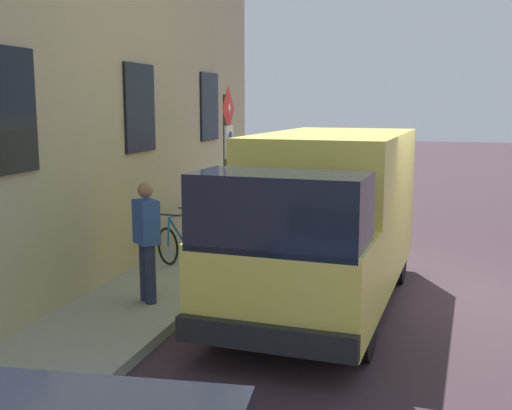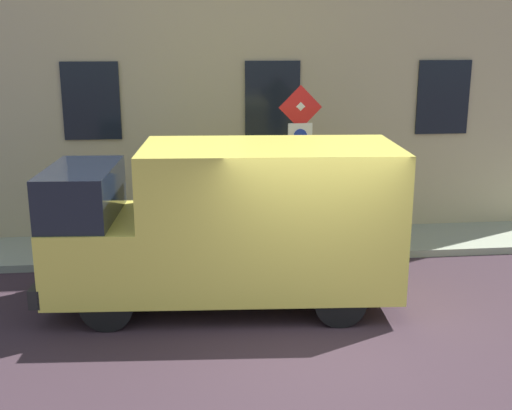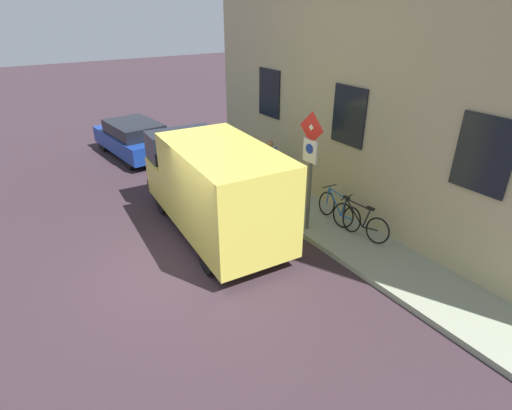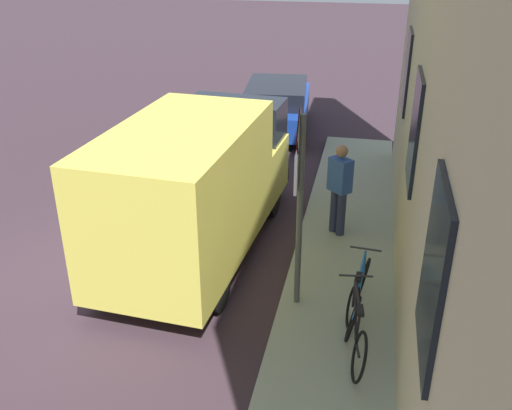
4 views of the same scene
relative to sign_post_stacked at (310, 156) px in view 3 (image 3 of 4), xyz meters
name	(u,v)px [view 3 (image 3 of 4)]	position (x,y,z in m)	size (l,w,h in m)	color
ground_plane	(182,270)	(-3.40, 0.30, -2.15)	(80.00, 80.00, 0.00)	#34262D
sidewalk_slab	(317,220)	(0.65, 0.30, -2.08)	(1.72, 14.89, 0.14)	gray
building_facade	(367,48)	(1.85, 0.30, 2.31)	(0.75, 12.89, 8.92)	tan
sign_post_stacked	(310,156)	(0.00, 0.00, 0.00)	(0.16, 0.56, 2.97)	#474C47
delivery_van	(214,185)	(-1.92, 1.40, -0.81)	(2.37, 5.46, 2.50)	#DCCE4F
parked_hatchback	(134,138)	(-1.76, 8.44, -1.41)	(2.13, 4.15, 1.38)	navy
bicycle_black	(360,221)	(0.95, -0.94, -1.63)	(0.48, 1.72, 0.89)	black
bicycle_blue	(339,210)	(0.95, -0.18, -1.63)	(0.46, 1.72, 0.89)	black
pedestrian	(270,165)	(0.46, 2.33, -1.07)	(0.47, 0.46, 1.72)	#262B47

